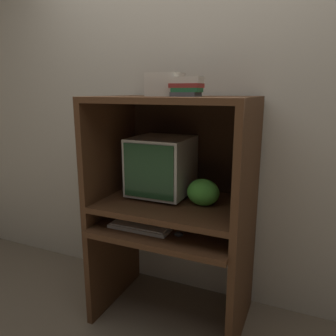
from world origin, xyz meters
TOP-DOWN VIEW (x-y plane):
  - wall_back at (0.00, 0.71)m, footprint 6.00×0.06m
  - desk_base at (0.00, 0.28)m, footprint 0.96×0.69m
  - desk_monitor_shelf at (0.00, 0.32)m, footprint 0.96×0.65m
  - hutch_upper at (0.00, 0.36)m, footprint 0.96×0.65m
  - crt_monitor at (-0.12, 0.41)m, footprint 0.37×0.39m
  - keyboard at (-0.14, 0.14)m, footprint 0.39×0.13m
  - mouse at (0.11, 0.14)m, footprint 0.06×0.04m
  - snack_bag at (0.20, 0.33)m, footprint 0.20×0.15m
  - book_stack at (0.09, 0.29)m, footprint 0.18×0.14m
  - storage_box at (-0.08, 0.36)m, footprint 0.20×0.17m

SIDE VIEW (x-z plane):
  - desk_base at x=0.00m, z-range 0.08..0.76m
  - keyboard at x=-0.14m, z-range 0.67..0.70m
  - mouse at x=0.11m, z-range 0.68..0.70m
  - desk_monitor_shelf at x=0.00m, z-range 0.71..0.85m
  - snack_bag at x=0.20m, z-range 0.82..0.98m
  - crt_monitor at x=-0.12m, z-range 0.82..1.21m
  - hutch_upper at x=0.00m, z-range 0.92..1.57m
  - wall_back at x=0.00m, z-range 0.00..2.60m
  - book_stack at x=0.09m, z-range 1.47..1.58m
  - storage_box at x=-0.08m, z-range 1.47..1.61m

